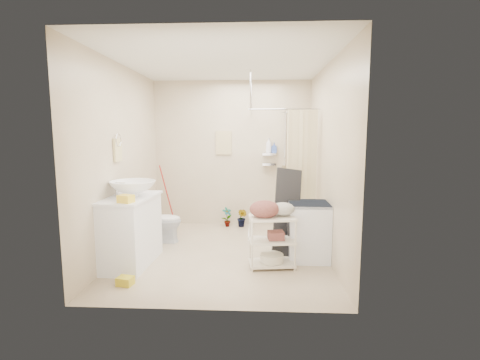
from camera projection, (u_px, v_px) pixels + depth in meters
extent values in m
plane|color=tan|center=(224.00, 253.00, 4.88)|extent=(3.20, 3.20, 0.00)
cube|color=silver|center=(223.00, 61.00, 4.54)|extent=(2.80, 3.20, 0.04)
cube|color=beige|center=(232.00, 154.00, 6.29)|extent=(2.80, 0.04, 2.60)
cube|color=beige|center=(207.00, 174.00, 3.13)|extent=(2.80, 0.04, 2.60)
cube|color=beige|center=(122.00, 160.00, 4.78)|extent=(0.04, 3.20, 2.60)
cube|color=beige|center=(328.00, 161.00, 4.64)|extent=(0.04, 3.20, 2.60)
cube|color=silver|center=(130.00, 230.00, 4.42)|extent=(0.61, 1.02, 0.88)
imported|color=white|center=(133.00, 188.00, 4.39)|extent=(0.61, 0.61, 0.20)
cube|color=yellow|center=(126.00, 199.00, 3.98)|extent=(0.19, 0.17, 0.09)
cube|color=gold|center=(125.00, 279.00, 3.84)|extent=(0.28, 0.23, 0.13)
imported|color=silver|center=(160.00, 220.00, 5.36)|extent=(0.65, 0.37, 0.67)
imported|color=brown|center=(227.00, 217.00, 6.24)|extent=(0.22, 0.21, 0.35)
imported|color=brown|center=(242.00, 218.00, 6.22)|extent=(0.24, 0.23, 0.34)
cube|color=#CABC88|center=(224.00, 143.00, 6.26)|extent=(0.28, 0.03, 0.42)
imported|color=white|center=(269.00, 146.00, 6.18)|extent=(0.13, 0.13, 0.26)
imported|color=#3652A8|center=(274.00, 148.00, 6.18)|extent=(0.09, 0.09, 0.19)
cube|color=silver|center=(308.00, 231.00, 4.61)|extent=(0.53, 0.54, 0.76)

